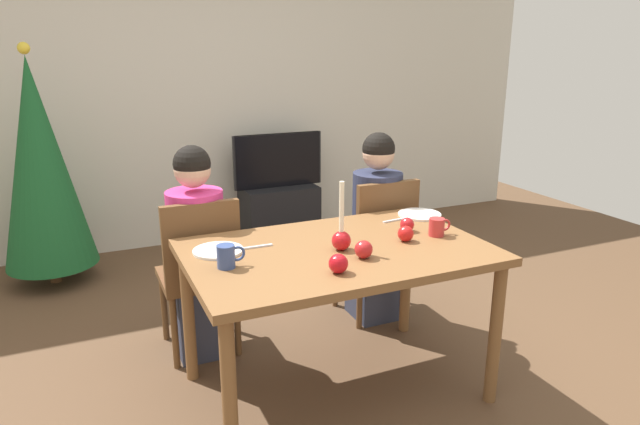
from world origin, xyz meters
TOP-DOWN VIEW (x-y plane):
  - ground_plane at (0.00, 0.00)m, footprint 7.68×7.68m
  - back_wall at (0.00, 2.60)m, footprint 6.40×0.10m
  - dining_table at (0.00, 0.00)m, footprint 1.40×0.90m
  - chair_left at (-0.53, 0.61)m, footprint 0.40×0.40m
  - chair_right at (0.57, 0.61)m, footprint 0.40×0.40m
  - person_left_child at (-0.53, 0.64)m, footprint 0.30×0.30m
  - person_right_child at (0.57, 0.64)m, footprint 0.30×0.30m
  - tv_stand at (0.54, 2.30)m, footprint 0.64×0.40m
  - tv at (0.54, 2.30)m, footprint 0.79×0.05m
  - christmas_tree at (-1.29, 2.06)m, footprint 0.63×0.63m
  - candle_centerpiece at (0.01, -0.03)m, footprint 0.09×0.09m
  - plate_left at (-0.52, 0.18)m, footprint 0.23×0.23m
  - plate_right at (0.65, 0.29)m, footprint 0.24×0.24m
  - mug_left at (-0.53, -0.03)m, footprint 0.12×0.08m
  - mug_right at (0.53, -0.03)m, footprint 0.12×0.08m
  - fork_left at (-0.35, 0.16)m, footprint 0.18×0.02m
  - fork_right at (0.48, 0.26)m, footprint 0.18×0.03m
  - apple_near_candle at (-0.13, -0.27)m, footprint 0.08×0.08m
  - apple_by_left_plate at (0.34, -0.04)m, footprint 0.08×0.08m
  - apple_by_right_mug at (0.43, 0.08)m, footprint 0.07×0.07m
  - apple_far_edge at (0.05, -0.16)m, footprint 0.08×0.08m

SIDE VIEW (x-z plane):
  - ground_plane at x=0.00m, z-range 0.00..0.00m
  - tv_stand at x=0.54m, z-range 0.00..0.48m
  - chair_left at x=-0.53m, z-range 0.06..0.96m
  - chair_right at x=0.57m, z-range 0.06..0.96m
  - person_left_child at x=-0.53m, z-range -0.02..1.16m
  - person_right_child at x=0.57m, z-range -0.02..1.16m
  - dining_table at x=0.00m, z-range 0.29..1.04m
  - tv at x=0.54m, z-range 0.48..0.94m
  - fork_left at x=-0.35m, z-range 0.75..0.76m
  - fork_right at x=0.48m, z-range 0.75..0.76m
  - plate_left at x=-0.52m, z-range 0.75..0.76m
  - plate_right at x=0.65m, z-range 0.75..0.76m
  - apple_by_right_mug at x=0.43m, z-range 0.75..0.82m
  - apple_by_left_plate at x=0.34m, z-range 0.75..0.83m
  - apple_far_edge at x=0.05m, z-range 0.75..0.83m
  - apple_near_candle at x=-0.13m, z-range 0.75..0.83m
  - mug_right at x=0.53m, z-range 0.75..0.84m
  - mug_left at x=-0.53m, z-range 0.75..0.85m
  - candle_centerpiece at x=0.01m, z-range 0.65..0.98m
  - christmas_tree at x=-1.29m, z-range 0.03..1.71m
  - back_wall at x=0.00m, z-range 0.00..2.60m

